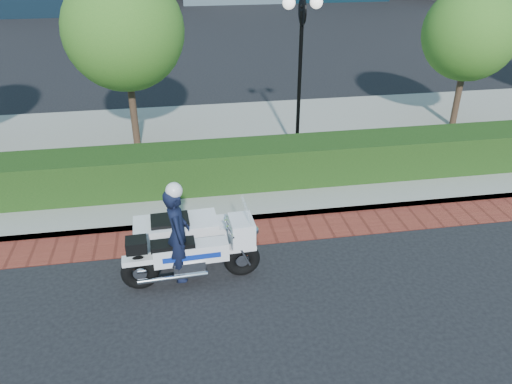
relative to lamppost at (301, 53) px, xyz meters
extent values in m
plane|color=black|center=(-1.00, -5.20, -2.96)|extent=(120.00, 120.00, 0.00)
cube|color=maroon|center=(-1.00, -3.70, -2.95)|extent=(60.00, 1.00, 0.01)
cube|color=gray|center=(-1.00, 0.80, -2.88)|extent=(60.00, 8.00, 0.15)
cube|color=black|center=(-1.00, -1.60, -2.31)|extent=(18.00, 1.20, 1.00)
cylinder|color=black|center=(0.00, 0.00, -2.66)|extent=(0.30, 0.30, 0.30)
cylinder|color=black|center=(0.00, 0.00, -0.81)|extent=(0.10, 0.10, 3.70)
cylinder|color=black|center=(0.00, 0.00, 1.04)|extent=(0.04, 0.70, 0.70)
sphere|color=white|center=(-0.35, 0.00, 1.24)|extent=(0.32, 0.32, 0.32)
sphere|color=white|center=(0.35, 0.00, 1.24)|extent=(0.32, 0.32, 0.32)
cylinder|color=#332319|center=(-4.50, 1.30, -1.72)|extent=(0.20, 0.20, 2.17)
sphere|color=#266218|center=(-4.50, 1.30, 0.48)|extent=(3.20, 3.20, 3.20)
cylinder|color=#332319|center=(5.50, 1.30, -1.85)|extent=(0.20, 0.20, 1.92)
sphere|color=#266218|center=(5.50, 1.30, 0.10)|extent=(2.80, 2.80, 2.80)
torus|color=black|center=(-4.17, -5.20, -2.61)|extent=(0.70, 0.24, 0.69)
torus|color=black|center=(-2.30, -5.12, -2.61)|extent=(0.70, 0.24, 0.69)
cube|color=silver|center=(-3.24, -5.16, -2.31)|extent=(1.37, 0.40, 0.35)
cube|color=silver|center=(-3.29, -5.16, -2.56)|extent=(0.59, 0.44, 0.29)
cube|color=silver|center=(-2.30, -5.12, -1.97)|extent=(0.44, 0.59, 0.47)
cube|color=silver|center=(-2.19, -5.11, -1.60)|extent=(0.15, 0.53, 0.42)
cube|color=black|center=(-3.55, -5.17, -2.10)|extent=(0.80, 0.35, 0.10)
cube|color=black|center=(-4.17, -5.20, -2.02)|extent=(0.38, 0.35, 0.23)
cube|color=silver|center=(-3.49, -4.28, -2.44)|extent=(1.65, 0.80, 0.57)
cube|color=black|center=(-3.59, -4.29, -2.12)|extent=(0.75, 0.55, 0.08)
torus|color=black|center=(-3.61, -3.79, -2.70)|extent=(0.53, 0.19, 0.52)
imported|color=black|center=(-3.44, -5.17, -1.90)|extent=(0.46, 0.68, 1.80)
sphere|color=white|center=(-3.44, -5.17, -1.02)|extent=(0.29, 0.29, 0.29)
camera|label=1|loc=(-3.31, -12.70, 2.91)|focal=35.00mm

